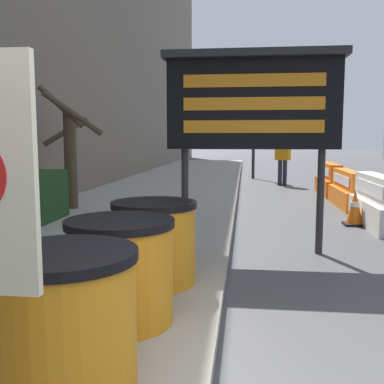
# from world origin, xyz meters

# --- Properties ---
(bare_tree) EXTENTS (1.46, 1.61, 2.50)m
(bare_tree) POSITION_xyz_m (-3.40, 6.96, 1.37)
(bare_tree) COLOR #4C3D2D
(bare_tree) RESTS_ON sidewalk_left
(barrel_drum_foreground) EXTENTS (0.87, 0.87, 0.83)m
(barrel_drum_foreground) POSITION_xyz_m (-0.83, 0.41, 0.55)
(barrel_drum_foreground) COLOR orange
(barrel_drum_foreground) RESTS_ON sidewalk_left
(barrel_drum_middle) EXTENTS (0.87, 0.87, 0.83)m
(barrel_drum_middle) POSITION_xyz_m (-0.78, 1.41, 0.55)
(barrel_drum_middle) COLOR orange
(barrel_drum_middle) RESTS_ON sidewalk_left
(barrel_drum_back) EXTENTS (0.87, 0.87, 0.83)m
(barrel_drum_back) POSITION_xyz_m (-0.71, 2.40, 0.55)
(barrel_drum_back) COLOR orange
(barrel_drum_back) RESTS_ON sidewalk_left
(message_board) EXTENTS (2.46, 0.36, 2.76)m
(message_board) POSITION_xyz_m (0.29, 4.29, 2.07)
(message_board) COLOR #28282B
(message_board) RESTS_ON ground_plane
(jersey_barrier_white) EXTENTS (0.55, 2.13, 0.93)m
(jersey_barrier_white) POSITION_xyz_m (2.60, 6.40, 0.41)
(jersey_barrier_white) COLOR silver
(jersey_barrier_white) RESTS_ON ground_plane
(jersey_barrier_orange_near) EXTENTS (0.52, 2.10, 0.84)m
(jersey_barrier_orange_near) POSITION_xyz_m (2.60, 8.83, 0.37)
(jersey_barrier_orange_near) COLOR orange
(jersey_barrier_orange_near) RESTS_ON ground_plane
(jersey_barrier_orange_far) EXTENTS (0.51, 2.03, 0.88)m
(jersey_barrier_orange_far) POSITION_xyz_m (2.60, 11.17, 0.39)
(jersey_barrier_orange_far) COLOR orange
(jersey_barrier_orange_far) RESTS_ON ground_plane
(traffic_cone_near) EXTENTS (0.34, 0.34, 0.61)m
(traffic_cone_near) POSITION_xyz_m (3.79, 12.47, 0.30)
(traffic_cone_near) COLOR black
(traffic_cone_near) RESTS_ON ground_plane
(traffic_cone_mid) EXTENTS (0.38, 0.38, 0.67)m
(traffic_cone_mid) POSITION_xyz_m (2.21, 6.47, 0.33)
(traffic_cone_mid) COLOR black
(traffic_cone_mid) RESTS_ON ground_plane
(traffic_light_near_curb) EXTENTS (0.28, 0.44, 3.61)m
(traffic_light_near_curb) POSITION_xyz_m (0.52, 15.86, 2.63)
(traffic_light_near_curb) COLOR #2D2D30
(traffic_light_near_curb) RESTS_ON ground_plane
(pedestrian_worker) EXTENTS (0.54, 0.45, 1.78)m
(pedestrian_worker) POSITION_xyz_m (1.45, 13.40, 1.05)
(pedestrian_worker) COLOR #23283D
(pedestrian_worker) RESTS_ON ground_plane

